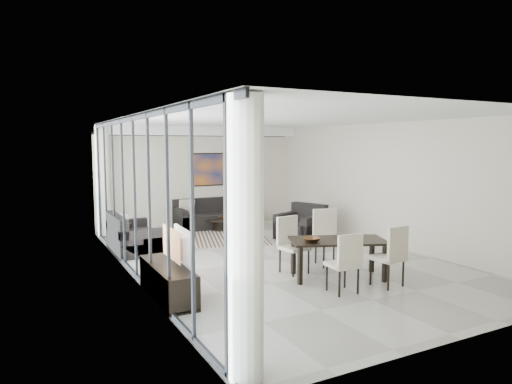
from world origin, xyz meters
TOP-DOWN VIEW (x-y plane):
  - room_shell at (0.46, 0.00)m, footprint 6.00×9.00m
  - window_wall at (-2.86, 0.00)m, footprint 0.37×8.95m
  - soffit at (0.00, 4.30)m, footprint 5.98×0.40m
  - painting at (0.50, 4.47)m, footprint 1.68×0.04m
  - chandelier at (0.30, 2.50)m, footprint 0.66×0.66m
  - rug at (-0.45, 2.57)m, footprint 3.26×2.84m
  - coffee_table at (0.24, 3.56)m, footprint 0.91×0.91m
  - bowl_coffee at (0.28, 3.60)m, footprint 0.31×0.31m
  - sofa_main at (0.25, 4.07)m, footprint 2.26×0.93m
  - loveseat at (-2.55, 2.12)m, footprint 0.94×1.68m
  - armchair at (1.59, 1.51)m, footprint 1.29×1.32m
  - side_table at (-2.65, 2.62)m, footprint 0.41×0.41m
  - tv_console at (-2.76, -1.31)m, footprint 0.47×1.67m
  - television at (-2.60, -1.35)m, footprint 0.17×0.98m
  - dining_table at (0.26, -1.69)m, footprint 1.88×1.42m
  - dining_chair_sw at (-0.18, -2.47)m, footprint 0.48×0.48m
  - dining_chair_se at (0.73, -2.55)m, footprint 0.54×0.54m
  - dining_chair_nw at (-0.28, -0.96)m, footprint 0.55×0.55m
  - dining_chair_ne at (0.67, -0.81)m, footprint 0.60×0.60m
  - bowl_dining at (-0.27, -1.62)m, footprint 0.32×0.32m

SIDE VIEW (x-z plane):
  - rug at x=-0.45m, z-range 0.00..0.01m
  - coffee_table at x=0.24m, z-range 0.02..0.34m
  - tv_console at x=-2.76m, z-range 0.00..0.52m
  - sofa_main at x=0.25m, z-range -0.13..0.69m
  - loveseat at x=-2.55m, z-range -0.13..0.70m
  - armchair at x=1.59m, z-range -0.14..0.73m
  - bowl_coffee at x=0.28m, z-range 0.32..0.40m
  - side_table at x=-2.65m, z-range 0.10..0.66m
  - dining_chair_sw at x=-0.18m, z-range 0.07..1.07m
  - dining_chair_se at x=0.73m, z-range 0.08..1.13m
  - dining_chair_nw at x=-0.28m, z-range 0.08..1.13m
  - dining_table at x=0.26m, z-range 0.26..0.96m
  - dining_chair_ne at x=0.67m, z-range 0.09..1.19m
  - bowl_dining at x=-0.27m, z-range 0.70..0.78m
  - television at x=-2.60m, z-range 0.52..1.08m
  - room_shell at x=0.46m, z-range 0.00..2.90m
  - window_wall at x=-2.86m, z-range 0.02..2.92m
  - painting at x=0.50m, z-range 1.16..2.14m
  - chandelier at x=0.30m, z-range 2.00..2.71m
  - soffit at x=0.00m, z-range 2.64..2.90m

